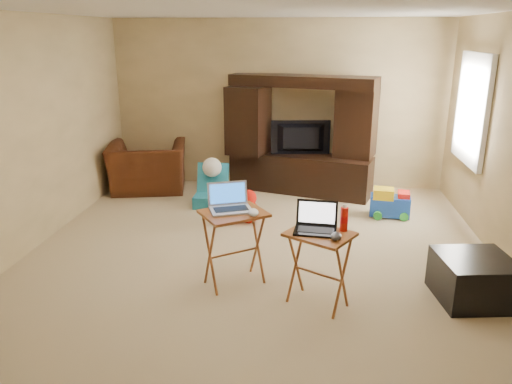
# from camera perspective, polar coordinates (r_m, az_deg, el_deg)

# --- Properties ---
(floor) EXTENTS (5.50, 5.50, 0.00)m
(floor) POSITION_cam_1_polar(r_m,az_deg,el_deg) (5.37, 0.25, -7.50)
(floor) COLOR tan
(floor) RESTS_ON ground
(ceiling) EXTENTS (5.50, 5.50, 0.00)m
(ceiling) POSITION_cam_1_polar(r_m,az_deg,el_deg) (4.86, 0.29, 20.22)
(ceiling) COLOR silver
(ceiling) RESTS_ON ground
(wall_back) EXTENTS (5.00, 0.00, 5.00)m
(wall_back) POSITION_cam_1_polar(r_m,az_deg,el_deg) (7.67, 2.56, 9.94)
(wall_back) COLOR tan
(wall_back) RESTS_ON ground
(wall_front) EXTENTS (5.00, 0.00, 5.00)m
(wall_front) POSITION_cam_1_polar(r_m,az_deg,el_deg) (2.38, -7.09, -8.31)
(wall_front) COLOR tan
(wall_front) RESTS_ON ground
(wall_left) EXTENTS (0.00, 5.50, 5.50)m
(wall_left) POSITION_cam_1_polar(r_m,az_deg,el_deg) (5.79, -25.27, 5.71)
(wall_left) COLOR tan
(wall_left) RESTS_ON ground
(window_pane) EXTENTS (0.00, 1.20, 1.20)m
(window_pane) POSITION_cam_1_polar(r_m,az_deg,el_deg) (6.73, 23.61, 8.68)
(window_pane) COLOR white
(window_pane) RESTS_ON ground
(window_frame) EXTENTS (0.06, 1.14, 1.34)m
(window_frame) POSITION_cam_1_polar(r_m,az_deg,el_deg) (6.72, 23.45, 8.70)
(window_frame) COLOR white
(window_frame) RESTS_ON ground
(entertainment_center) EXTENTS (2.16, 1.10, 1.72)m
(entertainment_center) POSITION_cam_1_polar(r_m,az_deg,el_deg) (7.37, 5.19, 6.47)
(entertainment_center) COLOR black
(entertainment_center) RESTS_ON floor
(television) EXTENTS (0.88, 0.23, 0.50)m
(television) POSITION_cam_1_polar(r_m,az_deg,el_deg) (7.33, 5.17, 6.13)
(television) COLOR black
(television) RESTS_ON entertainment_center
(recliner) EXTENTS (1.30, 1.19, 0.72)m
(recliner) POSITION_cam_1_polar(r_m,az_deg,el_deg) (7.68, -12.26, 2.79)
(recliner) COLOR #44200E
(recliner) RESTS_ON floor
(child_rocker) EXTENTS (0.44, 0.50, 0.58)m
(child_rocker) POSITION_cam_1_polar(r_m,az_deg,el_deg) (6.87, -5.22, 0.72)
(child_rocker) COLOR #186C87
(child_rocker) RESTS_ON floor
(plush_toy) EXTENTS (0.39, 0.33, 0.44)m
(plush_toy) POSITION_cam_1_polar(r_m,az_deg,el_deg) (6.24, -0.88, -1.64)
(plush_toy) COLOR red
(plush_toy) RESTS_ON floor
(push_toy) EXTENTS (0.55, 0.43, 0.38)m
(push_toy) POSITION_cam_1_polar(r_m,az_deg,el_deg) (6.69, 15.07, -1.15)
(push_toy) COLOR blue
(push_toy) RESTS_ON floor
(ottoman) EXTENTS (0.71, 0.71, 0.40)m
(ottoman) POSITION_cam_1_polar(r_m,az_deg,el_deg) (4.91, 23.63, -9.07)
(ottoman) COLOR black
(ottoman) RESTS_ON floor
(tray_table_left) EXTENTS (0.71, 0.68, 0.72)m
(tray_table_left) POSITION_cam_1_polar(r_m,az_deg,el_deg) (4.71, -2.51, -6.44)
(tray_table_left) COLOR brown
(tray_table_left) RESTS_ON floor
(tray_table_right) EXTENTS (0.66, 0.62, 0.68)m
(tray_table_right) POSITION_cam_1_polar(r_m,az_deg,el_deg) (4.40, 7.14, -8.75)
(tray_table_right) COLOR #935723
(tray_table_right) RESTS_ON floor
(laptop_left) EXTENTS (0.46, 0.42, 0.24)m
(laptop_left) POSITION_cam_1_polar(r_m,az_deg,el_deg) (4.57, -2.90, -0.75)
(laptop_left) COLOR #ACACB1
(laptop_left) RESTS_ON tray_table_left
(laptop_right) EXTENTS (0.38, 0.32, 0.24)m
(laptop_right) POSITION_cam_1_polar(r_m,az_deg,el_deg) (4.23, 6.83, -3.05)
(laptop_right) COLOR black
(laptop_right) RESTS_ON tray_table_right
(mouse_left) EXTENTS (0.11, 0.16, 0.06)m
(mouse_left) POSITION_cam_1_polar(r_m,az_deg,el_deg) (4.47, -0.31, -2.35)
(mouse_left) COLOR white
(mouse_left) RESTS_ON tray_table_left
(mouse_right) EXTENTS (0.12, 0.15, 0.06)m
(mouse_right) POSITION_cam_1_polar(r_m,az_deg,el_deg) (4.14, 9.14, -5.00)
(mouse_right) COLOR #3F3F44
(mouse_right) RESTS_ON tray_table_right
(water_bottle) EXTENTS (0.07, 0.07, 0.21)m
(water_bottle) POSITION_cam_1_polar(r_m,az_deg,el_deg) (4.30, 10.02, -3.07)
(water_bottle) COLOR red
(water_bottle) RESTS_ON tray_table_right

